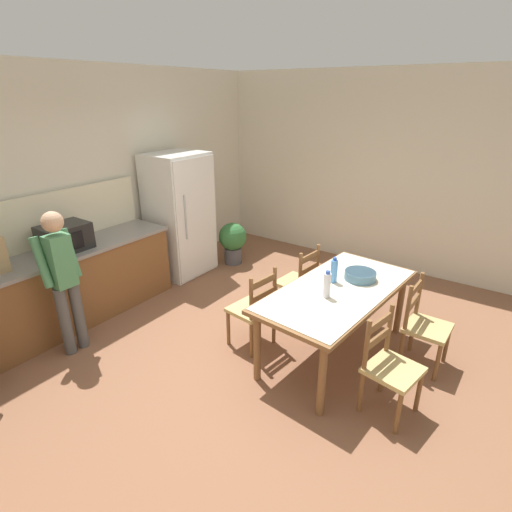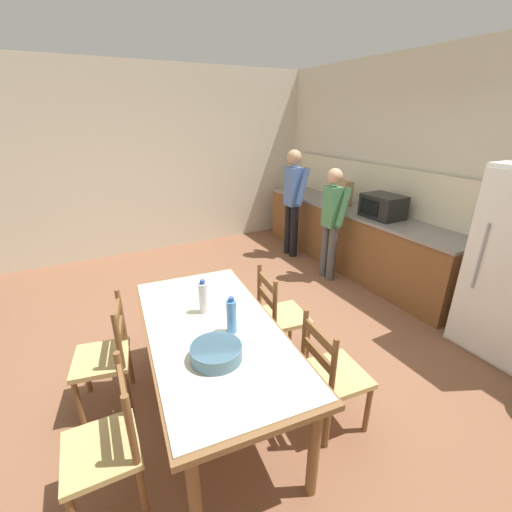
# 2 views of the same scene
# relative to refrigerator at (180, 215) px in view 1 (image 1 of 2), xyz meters

# --- Properties ---
(ground_plane) EXTENTS (8.32, 8.32, 0.00)m
(ground_plane) POSITION_rel_refrigerator_xyz_m (-1.22, -2.19, -0.89)
(ground_plane) COLOR brown
(wall_back) EXTENTS (6.52, 0.12, 2.90)m
(wall_back) POSITION_rel_refrigerator_xyz_m (-1.22, 0.47, 0.56)
(wall_back) COLOR beige
(wall_back) RESTS_ON ground
(wall_right) EXTENTS (0.12, 5.20, 2.90)m
(wall_right) POSITION_rel_refrigerator_xyz_m (2.04, -2.19, 0.56)
(wall_right) COLOR beige
(wall_right) RESTS_ON ground
(kitchen_counter) EXTENTS (3.59, 0.66, 0.91)m
(kitchen_counter) POSITION_rel_refrigerator_xyz_m (-2.30, 0.04, -0.44)
(kitchen_counter) COLOR brown
(kitchen_counter) RESTS_ON ground
(refrigerator) EXTENTS (0.82, 0.73, 1.78)m
(refrigerator) POSITION_rel_refrigerator_xyz_m (0.00, 0.00, 0.00)
(refrigerator) COLOR white
(refrigerator) RESTS_ON ground
(microwave) EXTENTS (0.50, 0.39, 0.30)m
(microwave) POSITION_rel_refrigerator_xyz_m (-1.75, 0.02, 0.16)
(microwave) COLOR black
(microwave) RESTS_ON kitchen_counter
(dining_table) EXTENTS (1.93, 1.06, 0.77)m
(dining_table) POSITION_rel_refrigerator_xyz_m (-0.62, -2.79, -0.21)
(dining_table) COLOR brown
(dining_table) RESTS_ON ground
(bottle_near_centre) EXTENTS (0.07, 0.07, 0.27)m
(bottle_near_centre) POSITION_rel_refrigerator_xyz_m (-0.85, -2.77, 0.00)
(bottle_near_centre) COLOR silver
(bottle_near_centre) RESTS_ON dining_table
(bottle_off_centre) EXTENTS (0.07, 0.07, 0.27)m
(bottle_off_centre) POSITION_rel_refrigerator_xyz_m (-0.51, -2.69, 0.00)
(bottle_off_centre) COLOR #4C8ED6
(bottle_off_centre) RESTS_ON dining_table
(serving_bowl) EXTENTS (0.32, 0.32, 0.09)m
(serving_bowl) POSITION_rel_refrigerator_xyz_m (-0.30, -2.89, -0.07)
(serving_bowl) COLOR slate
(serving_bowl) RESTS_ON dining_table
(chair_side_far_left) EXTENTS (0.47, 0.45, 0.91)m
(chair_side_far_left) POSITION_rel_refrigerator_xyz_m (-0.97, -2.01, -0.45)
(chair_side_far_left) COLOR brown
(chair_side_far_left) RESTS_ON ground
(chair_side_near_right) EXTENTS (0.43, 0.41, 0.91)m
(chair_side_near_right) POSITION_rel_refrigerator_xyz_m (-0.27, -3.57, -0.45)
(chair_side_near_right) COLOR brown
(chair_side_near_right) RESTS_ON ground
(chair_side_far_right) EXTENTS (0.46, 0.44, 0.91)m
(chair_side_far_right) POSITION_rel_refrigerator_xyz_m (-0.13, -2.09, -0.45)
(chair_side_far_right) COLOR brown
(chair_side_far_right) RESTS_ON ground
(chair_side_near_left) EXTENTS (0.49, 0.47, 0.91)m
(chair_side_near_left) POSITION_rel_refrigerator_xyz_m (-1.10, -3.49, -0.45)
(chair_side_near_left) COLOR brown
(chair_side_near_left) RESTS_ON ground
(person_at_counter) EXTENTS (0.38, 0.27, 1.53)m
(person_at_counter) POSITION_rel_refrigerator_xyz_m (-2.12, -0.50, -0.03)
(person_at_counter) COLOR #4C4C4C
(person_at_counter) RESTS_ON ground
(potted_plant) EXTENTS (0.44, 0.44, 0.67)m
(potted_plant) POSITION_rel_refrigerator_xyz_m (0.69, -0.43, -0.51)
(potted_plant) COLOR #4C4C51
(potted_plant) RESTS_ON ground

